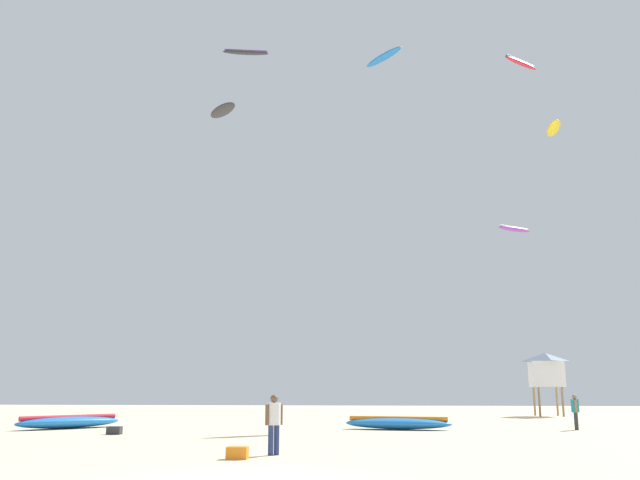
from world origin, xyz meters
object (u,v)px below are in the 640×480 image
gear_bag (114,430)px  kite_aloft_1 (384,57)px  kite_aloft_3 (514,229)px  person_foreground (274,420)px  kite_grounded_mid (398,423)px  person_midground (575,409)px  lifeguard_tower (546,369)px  kite_aloft_4 (521,63)px  cooler_box (237,453)px  kite_grounded_far (69,422)px  kite_aloft_0 (223,110)px  kite_aloft_5 (554,128)px  kite_aloft_2 (246,52)px

gear_bag → kite_aloft_1: size_ratio=0.15×
kite_aloft_1 → kite_aloft_3: 16.13m
person_foreground → kite_aloft_1: 36.99m
kite_grounded_mid → kite_aloft_3: bearing=63.3°
person_midground → lifeguard_tower: (2.43, 15.45, 2.14)m
kite_aloft_4 → cooler_box: bearing=-118.0°
kite_grounded_mid → gear_bag: 12.31m
kite_grounded_far → kite_aloft_0: kite_aloft_0 is taller
lifeguard_tower → cooler_box: 33.03m
kite_aloft_5 → kite_aloft_4: bearing=-115.0°
person_foreground → kite_aloft_0: 19.67m
person_foreground → gear_bag: bearing=7.3°
cooler_box → kite_aloft_5: kite_aloft_5 is taller
kite_aloft_1 → kite_aloft_5: size_ratio=0.97×
kite_grounded_mid → person_foreground: bearing=-107.2°
person_midground → kite_aloft_5: 31.61m
person_foreground → kite_aloft_5: kite_aloft_5 is taller
cooler_box → kite_aloft_4: kite_aloft_4 is taller
cooler_box → gear_bag: 11.50m
lifeguard_tower → kite_aloft_0: size_ratio=2.03×
kite_grounded_mid → kite_aloft_1: (-0.08, 14.84, 25.60)m
gear_bag → kite_aloft_0: size_ratio=0.27×
lifeguard_tower → kite_aloft_4: kite_aloft_4 is taller
gear_bag → kite_aloft_4: bearing=39.3°
person_foreground → lifeguard_tower: lifeguard_tower is taller
person_foreground → kite_aloft_0: kite_aloft_0 is taller
gear_bag → kite_aloft_1: bearing=59.0°
kite_aloft_0 → kite_aloft_5: kite_aloft_5 is taller
kite_aloft_3 → kite_aloft_5: size_ratio=0.79×
kite_grounded_mid → kite_aloft_4: 28.66m
kite_grounded_mid → kite_aloft_1: 29.59m
lifeguard_tower → kite_aloft_0: 27.78m
gear_bag → kite_aloft_4: kite_aloft_4 is taller
kite_aloft_1 → kite_aloft_5: kite_aloft_1 is taller
person_foreground → kite_grounded_mid: bearing=-54.0°
person_foreground → kite_aloft_2: 34.47m
lifeguard_tower → kite_aloft_2: size_ratio=1.23×
kite_aloft_4 → kite_aloft_5: (4.45, 9.54, -1.27)m
cooler_box → kite_aloft_1: size_ratio=0.15×
gear_bag → kite_aloft_2: (1.72, 15.92, 24.89)m
kite_aloft_2 → gear_bag: bearing=-96.2°
lifeguard_tower → person_foreground: bearing=-116.8°
lifeguard_tower → kite_aloft_3: 10.83m
kite_aloft_1 → kite_aloft_3: bearing=22.3°
kite_aloft_0 → cooler_box: bearing=-73.6°
kite_aloft_4 → lifeguard_tower: bearing=71.7°
kite_aloft_5 → kite_aloft_1: bearing=-151.2°
person_midground → kite_grounded_mid: (-7.96, -0.45, -0.63)m
person_midground → kite_aloft_5: kite_aloft_5 is taller
person_foreground → kite_aloft_2: kite_aloft_2 is taller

